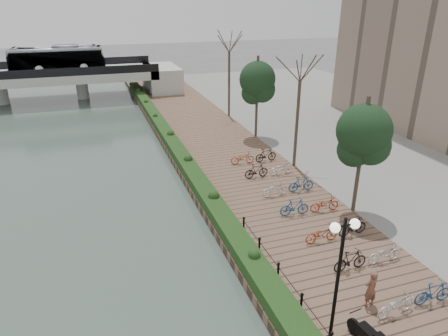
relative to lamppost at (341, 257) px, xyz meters
name	(u,v)px	position (x,y,z in m)	size (l,w,h in m)	color
promenade	(234,168)	(2.41, 16.19, -3.78)	(8.00, 75.00, 0.50)	brown
inland_pavement	(413,144)	(18.41, 16.19, -3.78)	(24.00, 75.00, 0.50)	gray
hedge	(180,154)	(-0.99, 18.69, -3.23)	(1.10, 56.00, 0.60)	black
chain_fence	(315,321)	(-0.19, 0.69, -3.18)	(0.10, 14.10, 0.70)	black
lamppost	(341,257)	(0.00, 0.00, 0.00)	(1.02, 0.32, 4.90)	black
motorcycle	(369,336)	(1.07, -0.67, -3.00)	(0.53, 1.69, 1.05)	black
pedestrian	(371,289)	(2.41, 1.07, -2.75)	(0.57, 0.38, 1.57)	brown
bicycle_parking	(309,205)	(3.90, 8.24, -3.06)	(2.40, 17.32, 1.00)	silver
street_trees	(323,137)	(6.41, 11.37, -0.34)	(3.20, 37.12, 6.80)	#3B3023
bridge	(11,75)	(-15.20, 43.69, -0.66)	(36.00, 10.77, 6.50)	#AFAFA9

